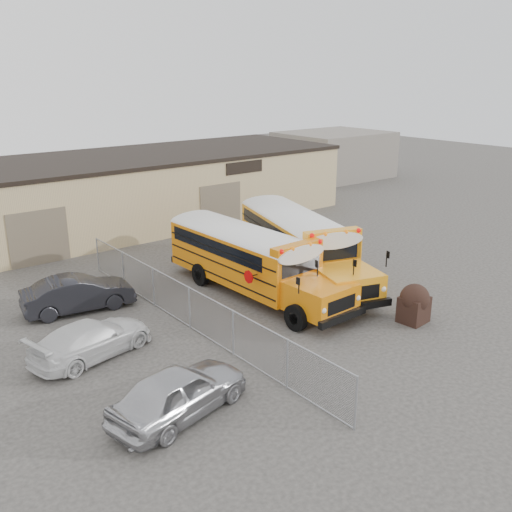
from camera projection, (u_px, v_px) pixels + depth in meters
ground at (344, 314)px, 24.80m from camera, size 120.00×120.00×0.00m
warehouse at (130, 189)px, 38.93m from camera, size 30.20×10.20×4.67m
chainlink_fence at (190, 307)px, 23.20m from camera, size 0.07×18.07×1.81m
distant_building_right at (334, 155)px, 56.18m from camera, size 10.00×8.00×4.40m
school_bus_left at (174, 227)px, 31.51m from camera, size 3.34×10.93×3.18m
school_bus_right at (253, 210)px, 35.01m from camera, size 6.02×11.63×3.32m
tarp_bundle at (414, 303)px, 23.77m from camera, size 1.23×1.23×1.68m
car_silver at (179, 392)px, 17.29m from camera, size 4.99×2.86×1.60m
car_white at (92, 339)px, 20.94m from camera, size 5.05×2.95×1.37m
car_dark at (78, 293)px, 24.97m from camera, size 4.95×2.37×1.57m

